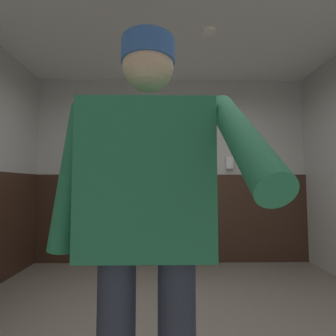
{
  "coord_description": "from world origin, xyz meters",
  "views": [
    {
      "loc": [
        -0.11,
        -1.83,
        1.15
      ],
      "look_at": [
        -0.09,
        -0.29,
        1.25
      ],
      "focal_mm": 26.43,
      "sensor_mm": 36.0,
      "label": 1
    }
  ],
  "objects_px": {
    "urinal_middle": "(194,210)",
    "soap_dispenser": "(229,163)",
    "person": "(147,222)",
    "urinal_left": "(142,210)"
  },
  "relations": [
    {
      "from": "urinal_middle",
      "to": "soap_dispenser",
      "type": "height_order",
      "value": "soap_dispenser"
    },
    {
      "from": "urinal_middle",
      "to": "person",
      "type": "bearing_deg",
      "value": -100.59
    },
    {
      "from": "urinal_middle",
      "to": "person",
      "type": "relative_size",
      "value": 0.73
    },
    {
      "from": "urinal_middle",
      "to": "soap_dispenser",
      "type": "bearing_deg",
      "value": 12.26
    },
    {
      "from": "urinal_left",
      "to": "soap_dispenser",
      "type": "bearing_deg",
      "value": 5.25
    },
    {
      "from": "person",
      "to": "soap_dispenser",
      "type": "xyz_separation_m",
      "value": [
        1.05,
        2.78,
        0.47
      ]
    },
    {
      "from": "urinal_left",
      "to": "person",
      "type": "distance_m",
      "value": 2.69
    },
    {
      "from": "urinal_middle",
      "to": "person",
      "type": "distance_m",
      "value": 2.72
    },
    {
      "from": "urinal_left",
      "to": "urinal_middle",
      "type": "distance_m",
      "value": 0.75
    },
    {
      "from": "person",
      "to": "soap_dispenser",
      "type": "distance_m",
      "value": 3.01
    }
  ]
}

